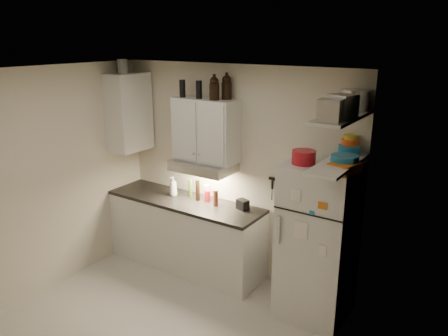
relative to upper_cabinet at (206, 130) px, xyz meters
The scene contains 36 objects.
floor 2.29m from the upper_cabinet, 77.33° to the right, with size 3.20×3.00×0.02m, color beige.
ceiling 1.58m from the upper_cabinet, 77.33° to the right, with size 3.20×3.00×0.02m, color silver.
back_wall 0.63m from the upper_cabinet, 30.26° to the left, with size 3.20×0.02×2.60m, color beige.
left_wall 1.94m from the upper_cabinet, 134.46° to the right, with size 0.02×3.00×2.60m, color beige.
right_wall 2.39m from the upper_cabinet, 34.95° to the right, with size 0.02×3.00×2.60m, color beige.
base_cabinet 1.41m from the upper_cabinet, 151.63° to the right, with size 2.10×0.60×0.88m, color silver.
countertop 0.97m from the upper_cabinet, 151.63° to the right, with size 2.10×0.62×0.04m, color black.
upper_cabinet is the anchor object (origin of this frame).
side_cabinet 1.15m from the upper_cabinet, behind, with size 0.33×0.55×1.00m, color silver.
range_hood 0.44m from the upper_cabinet, 90.00° to the right, with size 0.76×0.46×0.12m, color silver.
fridge 1.84m from the upper_cabinet, ahead, with size 0.70×0.68×1.70m, color silver.
shelf_hi 1.82m from the upper_cabinet, 10.05° to the right, with size 0.30×0.95×0.03m, color silver.
shelf_lo 1.78m from the upper_cabinet, 10.05° to the right, with size 0.30×0.95×0.03m, color silver.
knife_strip 1.13m from the upper_cabinet, ahead, with size 0.42×0.02×0.03m, color black.
dutch_oven 1.43m from the upper_cabinet, 12.03° to the right, with size 0.23×0.23×0.14m, color #AF141E.
book_stack 1.86m from the upper_cabinet, 10.79° to the right, with size 0.21×0.26×0.09m, color #CD6719.
spice_jar 1.67m from the upper_cabinet, ahead, with size 0.05×0.05×0.09m, color silver.
stock_pot 1.81m from the upper_cabinet, ahead, with size 0.28×0.28×0.20m, color silver.
tin_a 1.91m from the upper_cabinet, 14.32° to the right, with size 0.21×0.19×0.21m, color #AAAAAD.
tin_b 1.94m from the upper_cabinet, 20.59° to the right, with size 0.19×0.19×0.19m, color #AAAAAD.
bowl_teal 1.74m from the upper_cabinet, ahead, with size 0.22×0.22×0.09m, color #1C6E9D.
bowl_orange 1.73m from the upper_cabinet, ahead, with size 0.18×0.18×0.05m, color #E74B15.
bowl_yellow 1.73m from the upper_cabinet, ahead, with size 0.14×0.14×0.04m, color gold.
plates 1.81m from the upper_cabinet, ahead, with size 0.26×0.26×0.06m, color #1C6E9D.
growler_a 0.54m from the upper_cabinet, 16.70° to the right, with size 0.11×0.11×0.27m, color black, non-canonical shape.
growler_b 0.58m from the upper_cabinet, 18.04° to the left, with size 0.12×0.12×0.28m, color black, non-canonical shape.
thermos_a 0.49m from the upper_cabinet, 137.92° to the right, with size 0.07×0.07×0.21m, color black.
thermos_b 0.56m from the upper_cabinet, 167.21° to the right, with size 0.07×0.07×0.21m, color black.
side_jar 1.40m from the upper_cabinet, behind, with size 0.13×0.13×0.17m, color silver.
soap_bottle 0.90m from the upper_cabinet, 169.18° to the right, with size 0.11×0.11×0.28m, color silver.
pepper_mill 0.83m from the upper_cabinet, 21.28° to the right, with size 0.06×0.06×0.20m, color brown.
oil_bottle 0.83m from the upper_cabinet, behind, with size 0.05×0.05×0.24m, color #446318.
vinegar_bottle 0.78m from the upper_cabinet, 154.31° to the right, with size 0.06×0.06×0.27m, color black.
clear_bottle 0.81m from the upper_cabinet, 117.31° to the left, with size 0.07×0.07×0.20m, color silver.
red_jar 0.83m from the upper_cabinet, 27.39° to the right, with size 0.07×0.07×0.14m, color #AF141E.
caddy 0.99m from the upper_cabinet, ahead, with size 0.14×0.10×0.12m, color black.
Camera 1 is at (2.72, -2.81, 2.90)m, focal length 35.00 mm.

